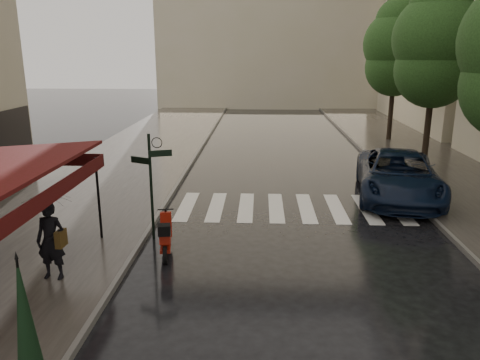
# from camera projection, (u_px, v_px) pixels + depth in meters

# --- Properties ---
(ground) EXTENTS (120.00, 120.00, 0.00)m
(ground) POSITION_uv_depth(u_px,v_px,m) (177.00, 290.00, 10.70)
(ground) COLOR black
(ground) RESTS_ON ground
(sidewalk_near) EXTENTS (6.00, 60.00, 0.12)m
(sidewalk_near) POSITION_uv_depth(u_px,v_px,m) (127.00, 164.00, 22.44)
(sidewalk_near) COLOR #38332D
(sidewalk_near) RESTS_ON ground
(sidewalk_far) EXTENTS (5.50, 60.00, 0.12)m
(sidewalk_far) POSITION_uv_depth(u_px,v_px,m) (439.00, 167.00, 21.81)
(sidewalk_far) COLOR #38332D
(sidewalk_far) RESTS_ON ground
(curb_near) EXTENTS (0.12, 60.00, 0.16)m
(curb_near) POSITION_uv_depth(u_px,v_px,m) (190.00, 165.00, 22.30)
(curb_near) COLOR #595651
(curb_near) RESTS_ON ground
(curb_far) EXTENTS (0.12, 60.00, 0.16)m
(curb_far) POSITION_uv_depth(u_px,v_px,m) (379.00, 167.00, 21.92)
(curb_far) COLOR #595651
(curb_far) RESTS_ON ground
(crosswalk) EXTENTS (7.85, 3.20, 0.01)m
(crosswalk) POSITION_uv_depth(u_px,v_px,m) (291.00, 208.00, 16.35)
(crosswalk) COLOR silver
(crosswalk) RESTS_ON ground
(signpost) EXTENTS (1.17, 0.29, 3.10)m
(signpost) POSITION_uv_depth(u_px,v_px,m) (151.00, 178.00, 13.16)
(signpost) COLOR black
(signpost) RESTS_ON ground
(backdrop_building) EXTENTS (22.00, 6.00, 20.00)m
(backdrop_building) POSITION_uv_depth(u_px,v_px,m) (274.00, 1.00, 44.54)
(backdrop_building) COLOR #BEB591
(backdrop_building) RESTS_ON ground
(tree_mid) EXTENTS (3.80, 3.80, 8.34)m
(tree_mid) POSITION_uv_depth(u_px,v_px,m) (436.00, 44.00, 20.38)
(tree_mid) COLOR black
(tree_mid) RESTS_ON sidewalk_far
(tree_far) EXTENTS (3.80, 3.80, 8.16)m
(tree_far) POSITION_uv_depth(u_px,v_px,m) (396.00, 49.00, 27.15)
(tree_far) COLOR black
(tree_far) RESTS_ON sidewalk_far
(pedestrian_with_umbrella) EXTENTS (1.16, 1.18, 2.56)m
(pedestrian_with_umbrella) POSITION_uv_depth(u_px,v_px,m) (47.00, 209.00, 10.59)
(pedestrian_with_umbrella) COLOR black
(pedestrian_with_umbrella) RESTS_ON sidewalk_near
(scooter) EXTENTS (0.57, 1.65, 1.09)m
(scooter) POSITION_uv_depth(u_px,v_px,m) (166.00, 237.00, 12.44)
(scooter) COLOR black
(scooter) RESTS_ON ground
(parked_car) EXTENTS (3.79, 6.50, 1.70)m
(parked_car) POSITION_uv_depth(u_px,v_px,m) (398.00, 175.00, 17.32)
(parked_car) COLOR black
(parked_car) RESTS_ON ground
(parasol_back) EXTENTS (0.43, 0.43, 2.29)m
(parasol_back) POSITION_uv_depth(u_px,v_px,m) (25.00, 320.00, 7.06)
(parasol_back) COLOR black
(parasol_back) RESTS_ON sidewalk_near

